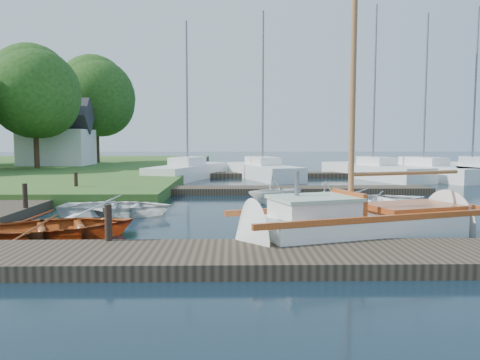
{
  "coord_description": "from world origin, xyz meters",
  "views": [
    {
      "loc": [
        -0.29,
        -15.22,
        2.53
      ],
      "look_at": [
        0.0,
        0.0,
        1.2
      ],
      "focal_mm": 35.0,
      "sensor_mm": 36.0,
      "label": 1
    }
  ],
  "objects_px": {
    "mooring_post_5": "(76,182)",
    "tender_b": "(276,188)",
    "dinghy": "(52,224)",
    "tree_7": "(96,97)",
    "marina_boat_0": "(188,170)",
    "marina_boat_5": "(472,170)",
    "tender_a": "(116,204)",
    "tender_d": "(329,192)",
    "tree_3": "(35,92)",
    "sailboat": "(363,228)",
    "marina_boat_3": "(373,170)",
    "marina_boat_4": "(423,170)",
    "mooring_post_4": "(25,196)",
    "marina_boat_1": "(263,170)",
    "house_c": "(57,139)",
    "tender_c": "(374,198)",
    "mooring_post_2": "(312,222)",
    "mooring_post_1": "(108,223)"
  },
  "relations": [
    {
      "from": "mooring_post_5",
      "to": "tender_b",
      "type": "relative_size",
      "value": 0.34
    },
    {
      "from": "dinghy",
      "to": "tree_7",
      "type": "distance_m",
      "value": 31.04
    },
    {
      "from": "marina_boat_0",
      "to": "marina_boat_5",
      "type": "bearing_deg",
      "value": -71.92
    },
    {
      "from": "tender_a",
      "to": "tender_d",
      "type": "bearing_deg",
      "value": -73.54
    },
    {
      "from": "tender_b",
      "to": "tree_3",
      "type": "bearing_deg",
      "value": 21.72
    },
    {
      "from": "sailboat",
      "to": "marina_boat_5",
      "type": "xyz_separation_m",
      "value": [
        12.15,
        18.2,
        0.22
      ]
    },
    {
      "from": "marina_boat_5",
      "to": "marina_boat_3",
      "type": "bearing_deg",
      "value": 109.83
    },
    {
      "from": "marina_boat_4",
      "to": "tree_7",
      "type": "height_order",
      "value": "marina_boat_4"
    },
    {
      "from": "tender_a",
      "to": "marina_boat_0",
      "type": "height_order",
      "value": "marina_boat_0"
    },
    {
      "from": "tender_b",
      "to": "dinghy",
      "type": "bearing_deg",
      "value": 112.4
    },
    {
      "from": "mooring_post_4",
      "to": "dinghy",
      "type": "height_order",
      "value": "mooring_post_4"
    },
    {
      "from": "dinghy",
      "to": "marina_boat_1",
      "type": "xyz_separation_m",
      "value": [
        6.52,
        18.36,
        0.14
      ]
    },
    {
      "from": "house_c",
      "to": "tree_7",
      "type": "bearing_deg",
      "value": 63.69
    },
    {
      "from": "mooring_post_5",
      "to": "tree_3",
      "type": "bearing_deg",
      "value": 118.2
    },
    {
      "from": "mooring_post_5",
      "to": "house_c",
      "type": "bearing_deg",
      "value": 112.38
    },
    {
      "from": "marina_boat_5",
      "to": "tree_3",
      "type": "xyz_separation_m",
      "value": [
        -29.1,
        3.77,
        5.25
      ]
    },
    {
      "from": "tender_c",
      "to": "tender_d",
      "type": "bearing_deg",
      "value": 39.17
    },
    {
      "from": "house_c",
      "to": "tender_d",
      "type": "bearing_deg",
      "value": -48.38
    },
    {
      "from": "sailboat",
      "to": "marina_boat_4",
      "type": "xyz_separation_m",
      "value": [
        8.89,
        17.96,
        0.22
      ]
    },
    {
      "from": "tender_d",
      "to": "house_c",
      "type": "distance_m",
      "value": 26.33
    },
    {
      "from": "sailboat",
      "to": "marina_boat_3",
      "type": "height_order",
      "value": "marina_boat_3"
    },
    {
      "from": "tender_c",
      "to": "marina_boat_1",
      "type": "bearing_deg",
      "value": 0.78
    },
    {
      "from": "marina_boat_0",
      "to": "marina_boat_4",
      "type": "xyz_separation_m",
      "value": [
        14.91,
        -0.5,
        0.0
      ]
    },
    {
      "from": "tender_c",
      "to": "tender_d",
      "type": "height_order",
      "value": "tender_d"
    },
    {
      "from": "tender_d",
      "to": "marina_boat_0",
      "type": "distance_m",
      "value": 13.78
    },
    {
      "from": "tender_b",
      "to": "tender_c",
      "type": "height_order",
      "value": "tender_b"
    },
    {
      "from": "sailboat",
      "to": "marina_boat_0",
      "type": "distance_m",
      "value": 19.42
    },
    {
      "from": "dinghy",
      "to": "tree_3",
      "type": "distance_m",
      "value": 24.12
    },
    {
      "from": "mooring_post_2",
      "to": "mooring_post_4",
      "type": "bearing_deg",
      "value": 149.53
    },
    {
      "from": "marina_boat_4",
      "to": "marina_boat_3",
      "type": "bearing_deg",
      "value": 59.68
    },
    {
      "from": "mooring_post_2",
      "to": "tree_3",
      "type": "xyz_separation_m",
      "value": [
        -15.5,
        23.05,
        5.11
      ]
    },
    {
      "from": "mooring_post_1",
      "to": "tender_a",
      "type": "relative_size",
      "value": 0.22
    },
    {
      "from": "mooring_post_5",
      "to": "marina_boat_3",
      "type": "relative_size",
      "value": 0.07
    },
    {
      "from": "mooring_post_1",
      "to": "tender_b",
      "type": "xyz_separation_m",
      "value": [
        4.47,
        7.98,
        -0.08
      ]
    },
    {
      "from": "mooring_post_5",
      "to": "marina_boat_0",
      "type": "xyz_separation_m",
      "value": [
        3.94,
        9.54,
        -0.14
      ]
    },
    {
      "from": "tender_d",
      "to": "mooring_post_1",
      "type": "bearing_deg",
      "value": 119.77
    },
    {
      "from": "tender_d",
      "to": "marina_boat_1",
      "type": "height_order",
      "value": "marina_boat_1"
    },
    {
      "from": "marina_boat_4",
      "to": "mooring_post_5",
      "type": "bearing_deg",
      "value": 95.26
    },
    {
      "from": "mooring_post_1",
      "to": "tree_7",
      "type": "xyz_separation_m",
      "value": [
        -9.0,
        31.05,
        5.5
      ]
    },
    {
      "from": "tender_c",
      "to": "marina_boat_5",
      "type": "relative_size",
      "value": 0.39
    },
    {
      "from": "mooring_post_2",
      "to": "marina_boat_1",
      "type": "distance_m",
      "value": 19.78
    },
    {
      "from": "tender_a",
      "to": "marina_boat_5",
      "type": "bearing_deg",
      "value": -53.41
    },
    {
      "from": "mooring_post_4",
      "to": "tender_a",
      "type": "relative_size",
      "value": 0.22
    },
    {
      "from": "marina_boat_3",
      "to": "marina_boat_4",
      "type": "bearing_deg",
      "value": -119.89
    },
    {
      "from": "mooring_post_5",
      "to": "marina_boat_4",
      "type": "bearing_deg",
      "value": 25.61
    },
    {
      "from": "sailboat",
      "to": "marina_boat_4",
      "type": "height_order",
      "value": "marina_boat_4"
    },
    {
      "from": "house_c",
      "to": "mooring_post_5",
      "type": "bearing_deg",
      "value": -67.62
    },
    {
      "from": "mooring_post_5",
      "to": "sailboat",
      "type": "xyz_separation_m",
      "value": [
        9.96,
        -8.92,
        -0.36
      ]
    },
    {
      "from": "mooring_post_1",
      "to": "tender_c",
      "type": "relative_size",
      "value": 0.19
    },
    {
      "from": "mooring_post_2",
      "to": "mooring_post_4",
      "type": "distance_m",
      "value": 9.86
    }
  ]
}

